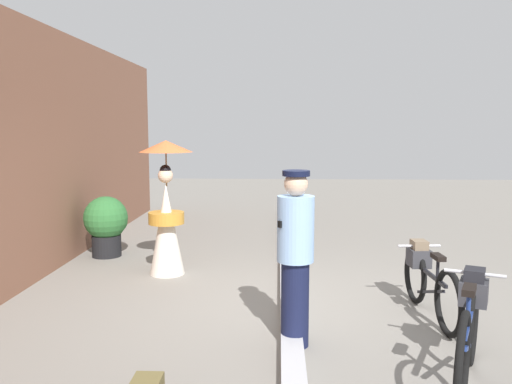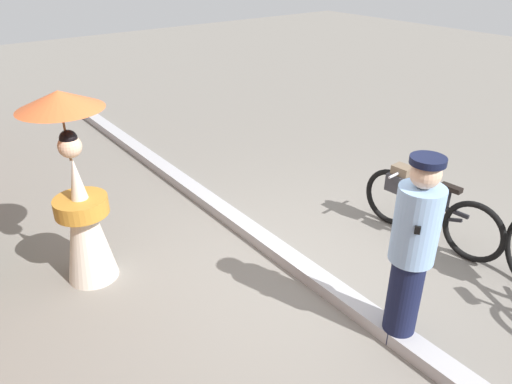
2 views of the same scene
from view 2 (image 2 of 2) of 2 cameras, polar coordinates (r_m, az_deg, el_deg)
name	(u,v)px [view 2 (image 2 of 2)]	position (r m, az deg, el deg)	size (l,w,h in m)	color
ground_plane	(312,280)	(4.81, 6.63, -10.32)	(30.00, 30.00, 0.00)	gray
sidewalk_curb	(312,275)	(4.78, 6.67, -9.75)	(14.00, 0.20, 0.12)	#B2B2B7
bicycle_far_side	(423,205)	(5.53, 19.19, -1.49)	(1.66, 0.48, 0.76)	black
person_officer	(412,251)	(3.82, 17.97, -6.70)	(0.34, 0.34, 1.64)	#141938
person_with_parasol	(79,195)	(4.65, -20.25, -0.32)	(0.73, 0.73, 1.85)	silver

